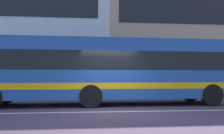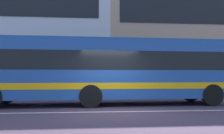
% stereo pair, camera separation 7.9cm
% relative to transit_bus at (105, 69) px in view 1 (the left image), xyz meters
% --- Properties ---
extents(ground_plane, '(160.00, 160.00, 0.00)m').
position_rel_transit_bus_xyz_m(ground_plane, '(0.16, -2.50, -1.72)').
color(ground_plane, '#473349').
extents(lane_centre_line, '(60.00, 0.16, 0.01)m').
position_rel_transit_bus_xyz_m(lane_centre_line, '(0.16, -2.50, -1.72)').
color(lane_centre_line, silver).
rests_on(lane_centre_line, ground_plane).
extents(apartment_block_right, '(19.97, 9.57, 12.47)m').
position_rel_transit_bus_xyz_m(apartment_block_right, '(11.11, 13.81, 4.51)').
color(apartment_block_right, tan).
rests_on(apartment_block_right, ground_plane).
extents(transit_bus, '(11.81, 2.86, 3.12)m').
position_rel_transit_bus_xyz_m(transit_bus, '(0.00, 0.00, 0.00)').
color(transit_bus, '#204A9C').
rests_on(transit_bus, ground_plane).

